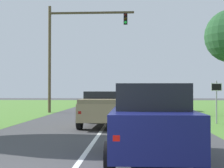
# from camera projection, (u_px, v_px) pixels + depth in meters

# --- Properties ---
(ground_plane) EXTENTS (120.00, 120.00, 0.00)m
(ground_plane) POSITION_uv_depth(u_px,v_px,m) (105.00, 126.00, 17.34)
(ground_plane) COLOR #424244
(red_suv_near) EXTENTS (2.25, 4.69, 2.02)m
(red_suv_near) POSITION_uv_depth(u_px,v_px,m) (151.00, 120.00, 8.92)
(red_suv_near) COLOR navy
(red_suv_near) RESTS_ON ground_plane
(pickup_truck_lead) EXTENTS (2.30, 5.25, 1.80)m
(pickup_truck_lead) POSITION_uv_depth(u_px,v_px,m) (104.00, 108.00, 17.22)
(pickup_truck_lead) COLOR tan
(pickup_truck_lead) RESTS_ON ground_plane
(traffic_light) EXTENTS (7.16, 0.40, 8.89)m
(traffic_light) POSITION_uv_depth(u_px,v_px,m) (70.00, 43.00, 27.87)
(traffic_light) COLOR brown
(traffic_light) RESTS_ON ground_plane
(keep_moving_sign) EXTENTS (0.60, 0.09, 2.38)m
(keep_moving_sign) POSITION_uv_depth(u_px,v_px,m) (216.00, 96.00, 18.57)
(keep_moving_sign) COLOR gray
(keep_moving_sign) RESTS_ON ground_plane
(crossing_suv_far) EXTENTS (4.44, 2.14, 1.74)m
(crossing_suv_far) POSITION_uv_depth(u_px,v_px,m) (159.00, 101.00, 29.91)
(crossing_suv_far) COLOR maroon
(crossing_suv_far) RESTS_ON ground_plane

